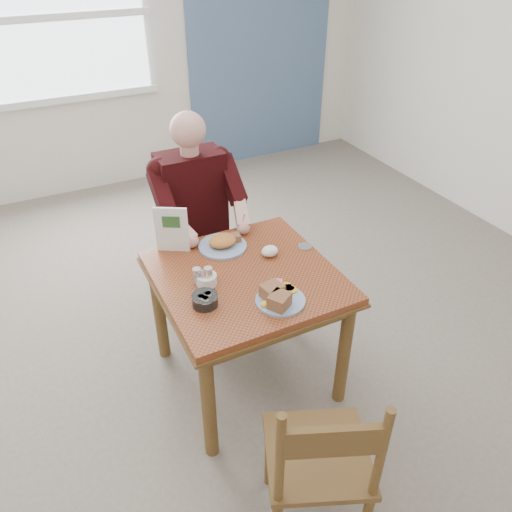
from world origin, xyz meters
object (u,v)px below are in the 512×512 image
diner (197,206)px  far_plate (223,243)px  chair_near (320,462)px  chair_far (195,244)px  table (246,291)px  near_plate (278,297)px

diner → far_plate: diner is taller
chair_near → diner: bearing=85.5°
chair_far → diner: bearing=-90.0°
chair_near → far_plate: chair_near is taller
diner → far_plate: 0.42m
chair_far → table: bearing=-90.0°
chair_far → near_plate: bearing=-87.9°
diner → near_plate: 0.98m
far_plate → chair_far: bearing=89.8°
table → chair_far: chair_far is taller
diner → far_plate: (-0.00, -0.42, -0.03)m
chair_far → far_plate: bearing=-90.2°
near_plate → chair_far: bearing=92.1°
chair_near → near_plate: chair_near is taller
table → chair_far: size_ratio=0.97×
table → diner: diner is taller
chair_near → far_plate: bearing=84.0°
chair_near → diner: (0.13, 1.66, 0.33)m
table → near_plate: 0.31m
diner → near_plate: diner is taller
near_plate → table: bearing=98.0°
table → far_plate: (-0.00, 0.29, 0.14)m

